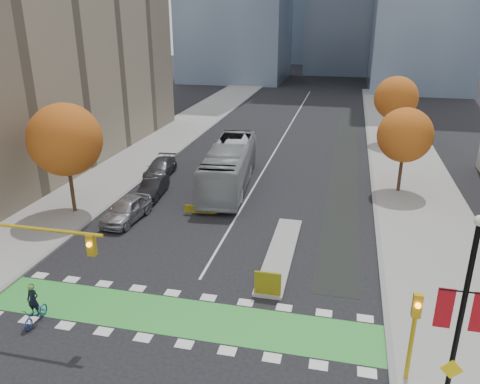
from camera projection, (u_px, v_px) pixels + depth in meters
The scene contains 20 objects.
ground at pixel (167, 335), 21.65m from camera, with size 300.00×300.00×0.00m, color black.
sidewalk_west at pixel (108, 176), 42.67m from camera, with size 7.00×120.00×0.15m, color gray.
sidewalk_east at pixel (420, 201), 37.01m from camera, with size 7.00×120.00×0.15m, color gray.
curb_west at pixel (144, 179), 41.94m from camera, with size 0.30×120.00×0.16m, color gray.
curb_east at pixel (374, 198), 37.74m from camera, with size 0.30×120.00×0.16m, color gray.
bike_crossing at pixel (178, 316), 23.02m from camera, with size 20.00×3.00×0.01m, color green.
centre_line at pixel (285, 134), 58.08m from camera, with size 0.15×70.00×0.01m, color silver.
bike_lane_paint at pixel (345, 161), 47.40m from camera, with size 2.50×50.00×0.01m, color black.
median_island at pixel (281, 253), 28.98m from camera, with size 1.60×10.00×0.16m, color gray.
hazard_board at pixel (268, 283), 24.35m from camera, with size 1.40×0.12×1.30m, color yellow.
tree_west at pixel (65, 140), 33.10m from camera, with size 5.20×5.20×8.22m.
tree_east_near at pixel (405, 135), 37.44m from camera, with size 4.40×4.40×7.08m.
tree_east_far at pixel (396, 98), 51.78m from camera, with size 4.80×4.80×7.65m.
traffic_signal_east at pixel (414, 325), 18.01m from camera, with size 0.35×0.43×4.10m.
banner_lamppost at pixel (461, 318), 15.32m from camera, with size 1.65×0.36×8.28m.
cyclist at pixel (35, 310), 22.30m from camera, with size 0.70×1.85×2.11m.
bus at pixel (229, 166), 39.74m from camera, with size 3.14×13.43×3.74m, color #969A9D.
parked_car_a at pixel (127, 209), 33.47m from camera, with size 2.00×4.98×1.70m, color #A2A2A7.
parked_car_b at pixel (153, 187), 38.08m from camera, with size 1.58×4.52×1.49m, color black.
parked_car_c at pixel (160, 168), 42.92m from camera, with size 2.10×5.17×1.50m, color #48484D.
Camera 1 is at (7.32, -16.65, 13.92)m, focal length 35.00 mm.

